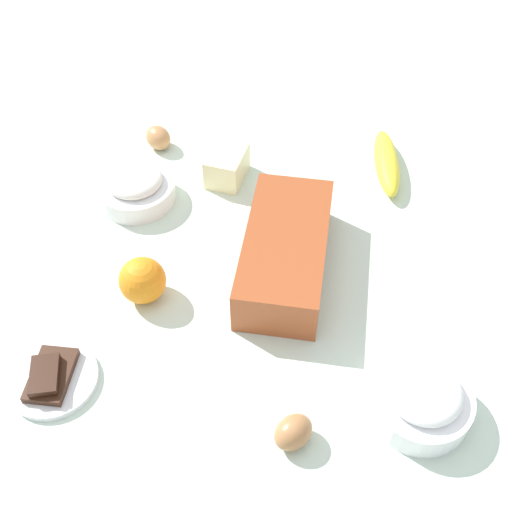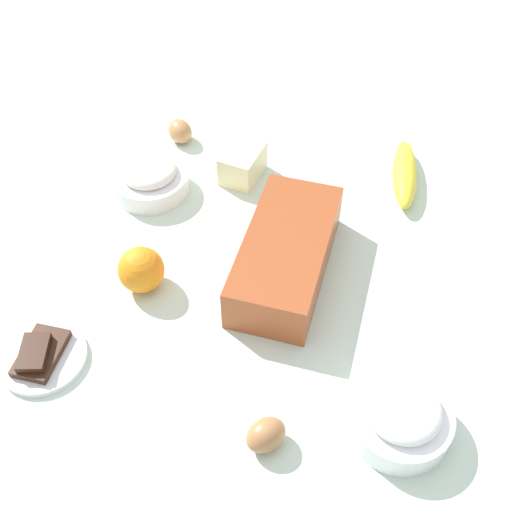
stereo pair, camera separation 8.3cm
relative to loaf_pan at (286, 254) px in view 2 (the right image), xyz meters
The scene contains 10 objects.
ground_plane 0.07m from the loaf_pan, 70.24° to the right, with size 2.40×2.40×0.02m, color silver.
loaf_pan is the anchor object (origin of this frame).
flour_bowl 0.32m from the loaf_pan, 113.29° to the right, with size 0.14×0.14×0.06m.
sugar_bowl 0.32m from the loaf_pan, 42.97° to the left, with size 0.14×0.14×0.07m.
banana 0.32m from the loaf_pan, 149.96° to the left, with size 0.19×0.04×0.04m, color yellow.
orange_fruit 0.23m from the loaf_pan, 66.59° to the right, with size 0.07×0.07×0.07m, color orange.
butter_block 0.25m from the loaf_pan, 146.96° to the right, with size 0.09×0.06×0.06m, color #F4EDB2.
egg_near_butter 0.40m from the loaf_pan, 134.08° to the right, with size 0.05×0.05×0.06m, color #BA7E4C.
egg_beside_bowl 0.31m from the loaf_pan, ahead, with size 0.04×0.04×0.06m, color #A87144.
chocolate_plate 0.41m from the loaf_pan, 48.53° to the right, with size 0.13×0.13×0.03m.
Camera 2 is at (0.66, 0.19, 0.80)m, focal length 44.46 mm.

